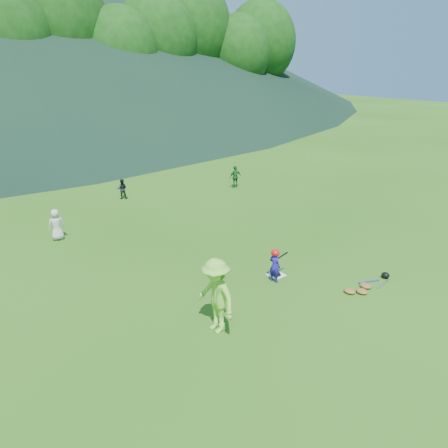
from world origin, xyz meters
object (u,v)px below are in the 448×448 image
object	(u,v)px
adult_coach	(216,296)
batter_child	(275,266)
fielder_b	(122,189)
home_plate	(276,275)
batting_tee	(276,271)
fielder_c	(235,177)
equipment_pile	(366,286)
fielder_a	(56,225)

from	to	relation	value
adult_coach	batter_child	bearing A→B (deg)	107.39
batter_child	fielder_b	size ratio (longest dim) A/B	1.06
home_plate	batting_tee	size ratio (longest dim) A/B	0.66
fielder_b	batting_tee	size ratio (longest dim) A/B	1.37
fielder_c	equipment_pile	distance (m)	10.87
adult_coach	home_plate	bearing A→B (deg)	109.57
batter_child	adult_coach	bearing A→B (deg)	98.27
batter_child	fielder_a	bearing A→B (deg)	19.17
home_plate	adult_coach	bearing A→B (deg)	-160.47
fielder_c	batting_tee	distance (m)	9.59
batter_child	equipment_pile	size ratio (longest dim) A/B	0.55
batter_child	adult_coach	size ratio (longest dim) A/B	0.53
home_plate	fielder_a	size ratio (longest dim) A/B	0.40
home_plate	fielder_b	world-z (taller)	fielder_b
adult_coach	equipment_pile	xyz separation A→B (m)	(4.55, -1.03, -0.86)
fielder_c	batter_child	bearing A→B (deg)	63.33
equipment_pile	adult_coach	bearing A→B (deg)	167.31
fielder_a	batting_tee	distance (m)	8.01
batting_tee	equipment_pile	world-z (taller)	batting_tee
fielder_a	fielder_b	distance (m)	5.06
fielder_b	fielder_c	xyz separation A→B (m)	(5.26, -1.84, 0.09)
fielder_a	equipment_pile	world-z (taller)	fielder_a
adult_coach	fielder_c	world-z (taller)	adult_coach
adult_coach	batting_tee	bearing A→B (deg)	109.57
batting_tee	equipment_pile	distance (m)	2.57
home_plate	fielder_c	size ratio (longest dim) A/B	0.40
fielder_a	equipment_pile	xyz separation A→B (m)	(5.56, -8.99, -0.50)
fielder_a	fielder_b	size ratio (longest dim) A/B	1.21
fielder_a	batting_tee	size ratio (longest dim) A/B	1.66
home_plate	fielder_a	distance (m)	8.02
fielder_c	equipment_pile	size ratio (longest dim) A/B	0.62
fielder_a	batting_tee	world-z (taller)	fielder_a
batter_child	fielder_c	bearing A→B (deg)	-42.57
home_plate	fielder_b	bearing A→B (deg)	90.53
fielder_b	fielder_c	size ratio (longest dim) A/B	0.84
fielder_c	equipment_pile	bearing A→B (deg)	76.69
fielder_c	home_plate	bearing A→B (deg)	64.16
fielder_a	fielder_c	xyz separation A→B (m)	(9.30, 1.21, -0.01)
batter_child	home_plate	bearing A→B (deg)	-63.07
fielder_a	batting_tee	bearing A→B (deg)	132.13
fielder_a	batter_child	bearing A→B (deg)	129.33
batter_child	fielder_b	world-z (taller)	batter_child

